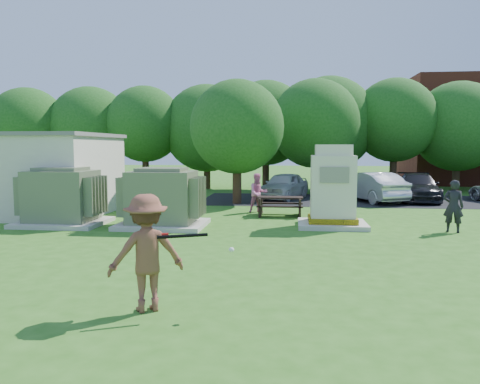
# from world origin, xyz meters

# --- Properties ---
(ground) EXTENTS (120.00, 120.00, 0.00)m
(ground) POSITION_xyz_m (0.00, 0.00, 0.00)
(ground) COLOR #2D6619
(ground) RESTS_ON ground
(parking_strip) EXTENTS (20.00, 6.00, 0.01)m
(parking_strip) POSITION_xyz_m (7.00, 13.50, 0.01)
(parking_strip) COLOR #232326
(parking_strip) RESTS_ON ground
(transformer_left) EXTENTS (3.00, 2.40, 2.07)m
(transformer_left) POSITION_xyz_m (-6.50, 4.50, 0.97)
(transformer_left) COLOR beige
(transformer_left) RESTS_ON ground
(transformer_right) EXTENTS (3.00, 2.40, 2.07)m
(transformer_right) POSITION_xyz_m (-2.80, 4.50, 0.97)
(transformer_right) COLOR beige
(transformer_right) RESTS_ON ground
(generator_cabinet) EXTENTS (2.36, 1.93, 2.88)m
(generator_cabinet) POSITION_xyz_m (3.13, 5.14, 1.26)
(generator_cabinet) COLOR beige
(generator_cabinet) RESTS_ON ground
(picnic_table) EXTENTS (1.83, 1.38, 0.78)m
(picnic_table) POSITION_xyz_m (1.24, 7.52, 0.49)
(picnic_table) COLOR black
(picnic_table) RESTS_ON ground
(batter) EXTENTS (1.49, 1.27, 2.00)m
(batter) POSITION_xyz_m (-0.72, -3.80, 1.00)
(batter) COLOR brown
(batter) RESTS_ON ground
(person_by_generator) EXTENTS (0.72, 0.56, 1.73)m
(person_by_generator) POSITION_xyz_m (6.97, 4.45, 0.86)
(person_by_generator) COLOR black
(person_by_generator) RESTS_ON ground
(person_at_picnic) EXTENTS (0.99, 0.88, 1.68)m
(person_at_picnic) POSITION_xyz_m (0.28, 8.39, 0.84)
(person_at_picnic) COLOR pink
(person_at_picnic) RESTS_ON ground
(car_white) EXTENTS (3.04, 4.53, 1.43)m
(car_white) POSITION_xyz_m (1.26, 13.91, 0.72)
(car_white) COLOR silver
(car_white) RESTS_ON ground
(car_silver_a) EXTENTS (3.29, 4.84, 1.51)m
(car_silver_a) POSITION_xyz_m (5.73, 13.15, 0.76)
(car_silver_a) COLOR silver
(car_silver_a) RESTS_ON ground
(car_dark) EXTENTS (2.63, 5.10, 1.41)m
(car_dark) POSITION_xyz_m (8.22, 13.83, 0.71)
(car_dark) COLOR black
(car_dark) RESTS_ON ground
(batting_equipment) EXTENTS (1.34, 0.40, 0.31)m
(batting_equipment) POSITION_xyz_m (-0.01, -3.83, 1.27)
(batting_equipment) COLOR black
(batting_equipment) RESTS_ON ground
(tree_row) EXTENTS (41.30, 13.30, 7.30)m
(tree_row) POSITION_xyz_m (1.75, 18.50, 4.15)
(tree_row) COLOR #47301E
(tree_row) RESTS_ON ground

